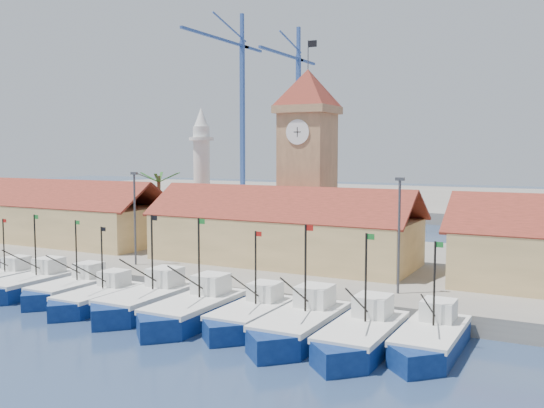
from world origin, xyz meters
The scene contains 20 objects.
ground centered at (0.00, 0.00, 0.00)m, with size 400.00×400.00×0.00m, color navy.
quay centered at (0.00, 24.00, 0.75)m, with size 140.00×32.00×1.50m, color gray.
terminal centered at (0.00, 110.00, 1.00)m, with size 240.00×80.00×2.00m, color gray.
boat_1 centered at (-16.37, 2.89, 0.76)m, with size 3.55×9.73×7.36m.
boat_2 centered at (-11.87, 3.34, 0.73)m, with size 3.40×9.31×7.05m.
boat_3 centered at (-7.70, 2.00, 0.71)m, with size 3.31×9.07×6.86m.
boat_4 centered at (-3.28, 2.69, 0.83)m, with size 3.86×10.57×8.00m.
boat_5 centered at (1.52, 2.12, 0.83)m, with size 3.89×10.65×8.06m.
boat_6 centered at (5.86, 3.01, 0.75)m, with size 3.49×9.57×7.24m.
boat_7 centered at (10.09, 2.19, 0.83)m, with size 3.89×10.66×8.07m.
boat_8 centered at (14.46, 1.87, 0.80)m, with size 3.76×10.29×7.79m.
boat_9 centered at (18.45, 3.40, 0.76)m, with size 3.53×9.68×7.32m.
hall_left centered at (-32.00, 20.00, 3.99)m, with size 31.20×10.13×7.61m.
hall_center centered at (0.00, 20.00, 3.99)m, with size 27.04×10.13×7.61m.
clock_tower centered at (0.00, 26.00, 11.96)m, with size 5.80×5.80×22.70m.
minaret centered at (-15.00, 28.00, 9.73)m, with size 3.00×3.00×16.30m.
palm_tree centered at (-20.00, 26.00, 6.25)m, with size 5.60×5.03×8.39m.
lamp_posts centered at (0.50, 12.00, 6.48)m, with size 80.70×0.25×9.03m.
crane_blue_far centered at (-52.33, 100.17, 27.40)m, with size 1.00×36.22×45.25m.
crane_blue_near centered at (-39.32, 106.88, 25.03)m, with size 1.00×30.59×41.80m.
Camera 1 is at (26.62, -33.56, 12.53)m, focal length 40.00 mm.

